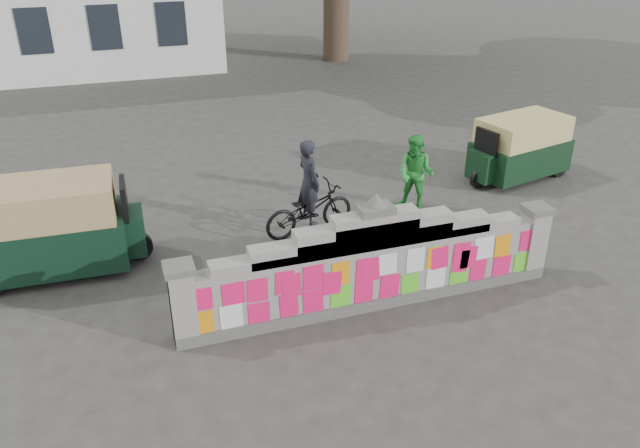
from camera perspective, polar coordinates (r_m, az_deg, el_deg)
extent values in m
plane|color=#383533|center=(10.42, 4.70, -7.32)|extent=(100.00, 100.00, 0.00)
cube|color=#4C4C49|center=(10.36, 4.72, -6.86)|extent=(6.40, 0.42, 0.20)
cube|color=gray|center=(10.09, 4.82, -4.50)|extent=(6.40, 0.32, 1.00)
cube|color=gray|center=(9.81, 4.95, -1.65)|extent=(5.20, 0.32, 0.14)
cube|color=gray|center=(9.78, 4.97, -1.29)|extent=(4.00, 0.32, 0.28)
cube|color=gray|center=(9.74, 4.98, -0.88)|extent=(2.60, 0.32, 0.44)
cube|color=gray|center=(9.71, 5.00, -0.51)|extent=(1.40, 0.32, 0.58)
cube|color=#4C4C49|center=(9.55, 5.08, 1.36)|extent=(0.55, 0.36, 0.12)
cone|color=#4C4C49|center=(9.49, 5.12, 2.23)|extent=(0.36, 0.36, 0.22)
cube|color=gray|center=(9.44, -12.40, -7.39)|extent=(0.36, 0.40, 1.24)
cube|color=#4C4C49|center=(9.09, -12.81, -3.94)|extent=(0.44, 0.44, 0.10)
cube|color=gray|center=(11.51, 18.78, -1.66)|extent=(0.36, 0.40, 1.24)
cube|color=#4C4C49|center=(11.23, 19.27, 1.31)|extent=(0.44, 0.44, 0.10)
imported|color=black|center=(12.38, -0.99, 1.31)|extent=(2.01, 1.03, 1.01)
imported|color=black|center=(12.23, -1.01, 2.80)|extent=(0.52, 0.69, 1.71)
imported|color=green|center=(13.40, 8.74, 4.58)|extent=(1.01, 1.02, 1.67)
cube|color=black|center=(11.99, -23.51, -1.47)|extent=(2.67, 1.51, 0.87)
cube|color=tan|center=(11.67, -24.18, 1.83)|extent=(2.45, 1.45, 0.65)
cube|color=black|center=(11.86, -17.04, -0.63)|extent=(0.57, 0.78, 0.76)
cube|color=black|center=(11.59, -17.47, 2.24)|extent=(0.12, 0.77, 0.65)
cylinder|color=black|center=(12.00, -16.32, -1.95)|extent=(0.55, 0.15, 0.54)
cube|color=black|center=(15.85, 17.78, 5.92)|extent=(2.51, 1.72, 0.76)
cube|color=tan|center=(15.64, 18.12, 8.21)|extent=(2.32, 1.63, 0.57)
cube|color=black|center=(15.00, 14.72, 5.17)|extent=(0.61, 0.76, 0.67)
cube|color=black|center=(14.81, 14.98, 7.24)|extent=(0.22, 0.67, 0.57)
cylinder|color=black|center=(15.04, 14.34, 4.10)|extent=(0.49, 0.22, 0.48)
cylinder|color=black|center=(16.88, 18.28, 6.07)|extent=(0.49, 0.22, 0.48)
cylinder|color=black|center=(16.28, 21.02, 4.87)|extent=(0.49, 0.22, 0.48)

